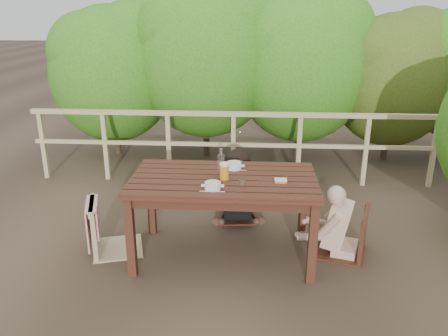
# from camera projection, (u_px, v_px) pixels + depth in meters

# --- Properties ---
(ground) EXTENTS (60.00, 60.00, 0.00)m
(ground) POSITION_uv_depth(u_px,v_px,m) (224.00, 254.00, 4.54)
(ground) COLOR brown
(ground) RESTS_ON ground
(table) EXTENTS (1.75, 0.98, 0.81)m
(table) POSITION_uv_depth(u_px,v_px,m) (224.00, 218.00, 4.40)
(table) COLOR #3C1D12
(table) RESTS_ON ground
(chair_left) EXTENTS (0.62, 0.62, 1.01)m
(chair_left) POSITION_uv_depth(u_px,v_px,m) (114.00, 204.00, 4.47)
(chair_left) COLOR tan
(chair_left) RESTS_ON ground
(chair_far) EXTENTS (0.51, 0.51, 0.94)m
(chair_far) POSITION_uv_depth(u_px,v_px,m) (236.00, 180.00, 5.18)
(chair_far) COLOR #3C1D12
(chair_far) RESTS_ON ground
(chair_right) EXTENTS (0.58, 0.58, 0.93)m
(chair_right) POSITION_uv_depth(u_px,v_px,m) (345.00, 211.00, 4.41)
(chair_right) COLOR #3C1D12
(chair_right) RESTS_ON ground
(woman) EXTENTS (0.60, 0.71, 1.34)m
(woman) POSITION_uv_depth(u_px,v_px,m) (236.00, 163.00, 5.13)
(woman) COLOR black
(woman) RESTS_ON ground
(diner_right) EXTENTS (0.69, 0.62, 1.16)m
(diner_right) POSITION_uv_depth(u_px,v_px,m) (349.00, 200.00, 4.37)
(diner_right) COLOR beige
(diner_right) RESTS_ON ground
(railing) EXTENTS (5.60, 0.10, 1.01)m
(railing) POSITION_uv_depth(u_px,v_px,m) (233.00, 148.00, 6.25)
(railing) COLOR tan
(railing) RESTS_ON ground
(hedge_row) EXTENTS (6.60, 1.60, 3.80)m
(hedge_row) POSITION_uv_depth(u_px,v_px,m) (264.00, 38.00, 6.89)
(hedge_row) COLOR #356F19
(hedge_row) RESTS_ON ground
(soup_near) EXTENTS (0.24, 0.24, 0.08)m
(soup_near) POSITION_uv_depth(u_px,v_px,m) (213.00, 186.00, 3.98)
(soup_near) COLOR silver
(soup_near) RESTS_ON table
(soup_far) EXTENTS (0.25, 0.25, 0.08)m
(soup_far) POSITION_uv_depth(u_px,v_px,m) (234.00, 166.00, 4.48)
(soup_far) COLOR white
(soup_far) RESTS_ON table
(beer_glass) EXTENTS (0.09, 0.09, 0.17)m
(beer_glass) POSITION_uv_depth(u_px,v_px,m) (224.00, 172.00, 4.20)
(beer_glass) COLOR #C78111
(beer_glass) RESTS_ON table
(bottle) EXTENTS (0.07, 0.07, 0.28)m
(bottle) POSITION_uv_depth(u_px,v_px,m) (221.00, 163.00, 4.28)
(bottle) COLOR silver
(bottle) RESTS_ON table
(tumbler) EXTENTS (0.06, 0.06, 0.08)m
(tumbler) POSITION_uv_depth(u_px,v_px,m) (242.00, 184.00, 4.04)
(tumbler) COLOR silver
(tumbler) RESTS_ON table
(butter_tub) EXTENTS (0.11, 0.08, 0.05)m
(butter_tub) POSITION_uv_depth(u_px,v_px,m) (281.00, 182.00, 4.14)
(butter_tub) COLOR silver
(butter_tub) RESTS_ON table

